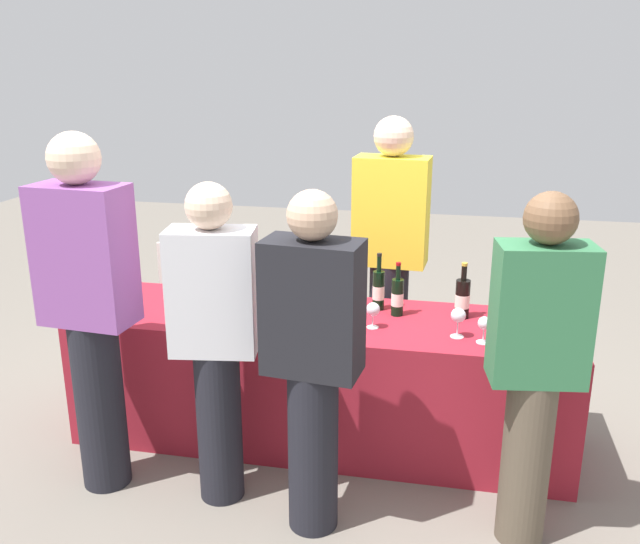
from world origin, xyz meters
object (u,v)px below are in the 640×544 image
Objects in this scene: wine_bottle_3 at (378,290)px; wine_glass_3 at (484,325)px; wine_glass_4 at (507,318)px; menu_board at (197,302)px; guest_3 at (536,363)px; guest_0 at (90,305)px; guest_1 at (215,337)px; wine_bottle_5 at (462,298)px; wine_bottle_6 at (502,297)px; wine_bottle_1 at (268,284)px; wine_glass_0 at (236,297)px; wine_bottle_0 at (225,279)px; guest_2 at (313,357)px; wine_bottle_4 at (397,296)px; server_pouring at (390,251)px; wine_glass_1 at (373,310)px; wine_bottle_2 at (294,285)px; wine_glass_2 at (458,317)px.

wine_bottle_3 is 2.38× the size of wine_glass_3.
wine_glass_4 is 2.27m from menu_board.
guest_0 is at bearing 171.24° from guest_3.
wine_bottle_3 is 0.73m from wine_glass_4.
guest_1 is (-1.32, -0.51, 0.00)m from wine_glass_4.
wine_bottle_5 is 0.19× the size of guest_3.
wine_glass_3 is at bearing 103.98° from guest_3.
wine_bottle_5 is (0.45, -0.04, -0.01)m from wine_bottle_3.
wine_glass_4 is at bearing -88.17° from wine_bottle_6.
wine_glass_4 is (0.66, -0.29, -0.01)m from wine_bottle_3.
wine_bottle_1 is 2.14× the size of wine_glass_0.
guest_1 is (0.23, -0.80, -0.01)m from wine_bottle_0.
wine_glass_3 is 0.51m from guest_3.
guest_0 reaches higher than guest_2.
wine_bottle_6 reaches higher than wine_bottle_4.
guest_2 is 2.03m from menu_board.
wine_bottle_4 is 0.53m from server_pouring.
guest_1 is at bearing -141.60° from wine_glass_1.
wine_glass_1 is at bearing 81.45° from guest_2.
guest_1 reaches higher than wine_bottle_2.
server_pouring is at bearing 43.13° from wine_glass_0.
menu_board is (-1.34, 0.68, -0.41)m from wine_bottle_3.
wine_bottle_6 is 0.21× the size of guest_3.
server_pouring reaches higher than wine_bottle_0.
wine_bottle_0 is at bearing 144.79° from guest_3.
server_pouring is 1.11× the size of guest_3.
guest_2 is at bearing -108.21° from wine_bottle_4.
wine_bottle_2 is 1.47m from guest_3.
wine_bottle_6 is at bearing 23.09° from guest_1.
wine_bottle_2 is at bearing 47.51° from server_pouring.
wine_bottle_0 reaches higher than wine_bottle_3.
wine_bottle_3 is at bearing 143.75° from wine_glass_2.
wine_bottle_6 is 2.18× the size of wine_glass_0.
wine_glass_3 is at bearing -15.98° from wine_bottle_1.
wine_glass_3 is at bearing 44.38° from guest_2.
server_pouring is 1.12× the size of guest_1.
server_pouring reaches higher than guest_1.
guest_1 is at bearing -129.31° from wine_bottle_3.
wine_glass_1 is 0.09× the size of guest_1.
guest_1 reaches higher than wine_bottle_6.
wine_bottle_1 is at bearing -54.78° from menu_board.
wine_bottle_0 is 0.21× the size of guest_1.
guest_1 is at bearing 171.87° from guest_2.
guest_0 is at bearing -147.25° from wine_bottle_3.
wine_bottle_2 is at bearing 161.45° from wine_glass_3.
wine_glass_3 is 0.09× the size of guest_2.
guest_3 is at bearing -50.30° from wine_bottle_4.
wine_glass_4 is 0.98m from server_pouring.
wine_bottle_4 is at bearing 104.58° from server_pouring.
wine_glass_3 is at bearing 127.95° from server_pouring.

